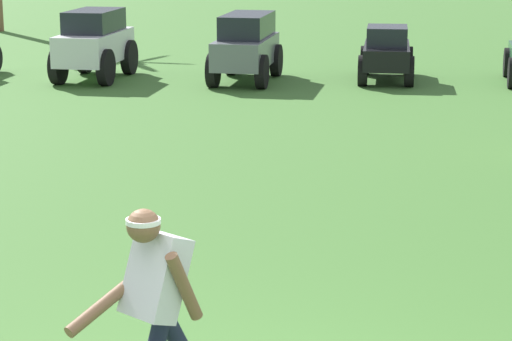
{
  "coord_description": "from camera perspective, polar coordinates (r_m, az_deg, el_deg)",
  "views": [
    {
      "loc": [
        0.51,
        -5.09,
        3.11
      ],
      "look_at": [
        -0.15,
        3.76,
        0.9
      ],
      "focal_mm": 70.0,
      "sensor_mm": 36.0,
      "label": 1
    }
  ],
  "objects": [
    {
      "name": "frisbee_thrower",
      "position": [
        6.33,
        -5.69,
        -7.49
      ],
      "size": [
        0.87,
        0.81,
        1.43
      ],
      "color": "#191E38",
      "rests_on": "ground_plane"
    },
    {
      "name": "parked_car_slot_c",
      "position": [
        20.11,
        -0.56,
        7.17
      ],
      "size": [
        1.39,
        2.49,
        1.34
      ],
      "color": "slate",
      "rests_on": "ground_plane"
    },
    {
      "name": "parked_car_slot_b",
      "position": [
        20.64,
        -9.22,
        7.22
      ],
      "size": [
        1.38,
        2.44,
        1.4
      ],
      "color": "silver",
      "rests_on": "ground_plane"
    },
    {
      "name": "parked_car_slot_d",
      "position": [
        20.38,
        7.47,
        6.7
      ],
      "size": [
        1.21,
        2.25,
        1.1
      ],
      "color": "black",
      "rests_on": "ground_plane"
    }
  ]
}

